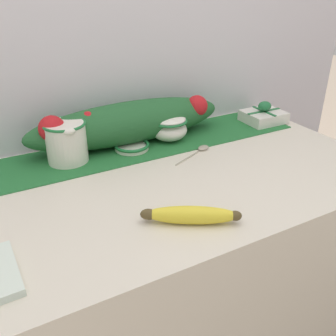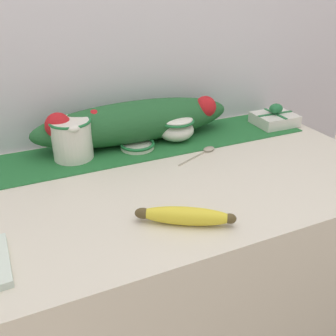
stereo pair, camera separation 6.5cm
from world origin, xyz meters
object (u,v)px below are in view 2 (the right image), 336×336
Objects in this scene: cream_pitcher at (72,138)px; banana at (185,216)px; spoon at (207,150)px; gift_box at (275,118)px; sugar_bowl at (176,127)px; small_dish at (137,145)px.

banana is at bearing -70.45° from cream_pitcher.
spoon is 0.36m from gift_box.
sugar_bowl reaches higher than small_dish.
sugar_bowl is 0.14m from spoon.
banana is at bearing -95.74° from small_dish.
banana is (-0.04, -0.43, 0.01)m from small_dish.
banana is (0.16, -0.44, -0.05)m from cream_pitcher.
gift_box is (0.54, -0.01, 0.01)m from small_dish.
cream_pitcher is at bearing 179.81° from sugar_bowl.
small_dish is 0.43m from banana.
gift_box is at bearing -0.68° from small_dish.
sugar_bowl is 0.40m from gift_box.
cream_pitcher is 0.21m from small_dish.
gift_box reaches higher than small_dish.
banana reaches higher than small_dish.
cream_pitcher reaches higher than gift_box.
small_dish is at bearing 84.26° from banana.
banana is 1.40× the size of gift_box.
banana is at bearing -112.82° from sugar_bowl.
sugar_bowl reaches higher than gift_box.
spoon is at bearing -17.25° from cream_pitcher.
spoon is (0.05, -0.12, -0.04)m from sugar_bowl.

